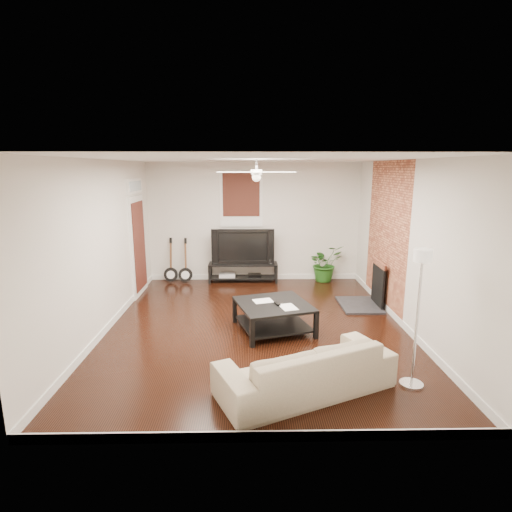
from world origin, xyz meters
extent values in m
cube|color=black|center=(0.00, 0.00, 0.00)|extent=(5.00, 6.00, 0.01)
cube|color=white|center=(0.00, 0.00, 2.80)|extent=(5.00, 6.00, 0.01)
cube|color=silver|center=(0.00, 3.00, 1.40)|extent=(5.00, 0.01, 2.80)
cube|color=silver|center=(0.00, -3.00, 1.40)|extent=(5.00, 0.01, 2.80)
cube|color=silver|center=(-2.50, 0.00, 1.40)|extent=(0.01, 6.00, 2.80)
cube|color=silver|center=(2.50, 0.00, 1.40)|extent=(0.01, 6.00, 2.80)
cube|color=brown|center=(2.49, 1.00, 1.40)|extent=(0.02, 2.20, 2.80)
cube|color=black|center=(2.20, 1.00, 0.46)|extent=(0.80, 1.10, 0.92)
cube|color=black|center=(-0.30, 2.97, 1.95)|extent=(1.00, 0.06, 1.30)
cube|color=white|center=(-2.46, 1.90, 1.25)|extent=(0.08, 1.00, 2.50)
cube|color=black|center=(-0.26, 2.78, 0.23)|extent=(1.62, 0.43, 0.45)
imported|color=black|center=(-0.26, 2.80, 0.87)|extent=(1.45, 0.19, 0.84)
cube|color=black|center=(0.28, -0.17, 0.24)|extent=(1.40, 1.40, 0.47)
imported|color=#C8B696|center=(0.56, -2.06, 0.31)|extent=(2.30, 1.65, 0.63)
imported|color=#215919|center=(1.69, 2.82, 0.44)|extent=(1.00, 0.94, 0.88)
camera|label=1|loc=(-0.12, -6.51, 2.67)|focal=28.27mm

